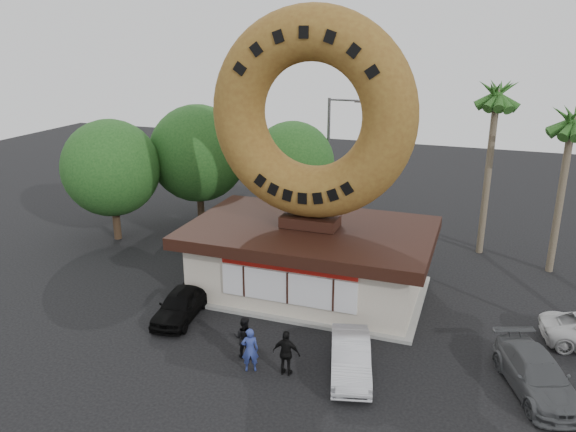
# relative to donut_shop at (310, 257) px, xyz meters

# --- Properties ---
(ground) EXTENTS (90.00, 90.00, 0.00)m
(ground) POSITION_rel_donut_shop_xyz_m (0.00, -5.98, -1.77)
(ground) COLOR black
(ground) RESTS_ON ground
(donut_shop) EXTENTS (11.20, 7.20, 3.80)m
(donut_shop) POSITION_rel_donut_shop_xyz_m (0.00, 0.00, 0.00)
(donut_shop) COLOR beige
(donut_shop) RESTS_ON ground
(giant_donut) EXTENTS (9.17, 2.34, 9.17)m
(giant_donut) POSITION_rel_donut_shop_xyz_m (0.00, 0.02, 6.62)
(giant_donut) COLOR olive
(giant_donut) RESTS_ON donut_shop
(tree_west) EXTENTS (6.00, 6.00, 7.65)m
(tree_west) POSITION_rel_donut_shop_xyz_m (-9.50, 7.02, 2.87)
(tree_west) COLOR #473321
(tree_west) RESTS_ON ground
(tree_mid) EXTENTS (5.20, 5.20, 6.63)m
(tree_mid) POSITION_rel_donut_shop_xyz_m (-4.00, 9.02, 2.25)
(tree_mid) COLOR #473321
(tree_mid) RESTS_ON ground
(tree_far) EXTENTS (5.60, 5.60, 7.14)m
(tree_far) POSITION_rel_donut_shop_xyz_m (-13.00, 3.02, 2.56)
(tree_far) COLOR #473321
(tree_far) RESTS_ON ground
(palm_near) EXTENTS (2.60, 2.60, 9.75)m
(palm_near) POSITION_rel_donut_shop_xyz_m (7.50, 8.02, 6.65)
(palm_near) COLOR #726651
(palm_near) RESTS_ON ground
(palm_far) EXTENTS (2.60, 2.60, 8.75)m
(palm_far) POSITION_rel_donut_shop_xyz_m (11.00, 6.52, 5.72)
(palm_far) COLOR #726651
(palm_far) RESTS_ON ground
(street_lamp) EXTENTS (2.11, 0.20, 8.00)m
(street_lamp) POSITION_rel_donut_shop_xyz_m (-1.86, 10.02, 2.72)
(street_lamp) COLOR #59595E
(street_lamp) RESTS_ON ground
(person_left) EXTENTS (0.74, 0.64, 1.72)m
(person_left) POSITION_rel_donut_shop_xyz_m (-0.04, -6.98, -0.91)
(person_left) COLOR navy
(person_left) RESTS_ON ground
(person_center) EXTENTS (0.90, 0.75, 1.66)m
(person_center) POSITION_rel_donut_shop_xyz_m (-0.62, -6.21, -0.93)
(person_center) COLOR black
(person_center) RESTS_ON ground
(person_right) EXTENTS (1.03, 0.44, 1.75)m
(person_right) POSITION_rel_donut_shop_xyz_m (1.29, -6.77, -0.89)
(person_right) COLOR black
(person_right) RESTS_ON ground
(car_black) EXTENTS (1.95, 3.90, 1.28)m
(car_black) POSITION_rel_donut_shop_xyz_m (-4.45, -4.36, -1.13)
(car_black) COLOR black
(car_black) RESTS_ON ground
(car_silver) EXTENTS (2.36, 4.19, 1.31)m
(car_silver) POSITION_rel_donut_shop_xyz_m (3.45, -5.91, -1.11)
(car_silver) COLOR #BBBBC1
(car_silver) RESTS_ON ground
(car_grey) EXTENTS (3.30, 4.82, 1.30)m
(car_grey) POSITION_rel_donut_shop_xyz_m (9.72, -4.80, -1.12)
(car_grey) COLOR #505254
(car_grey) RESTS_ON ground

